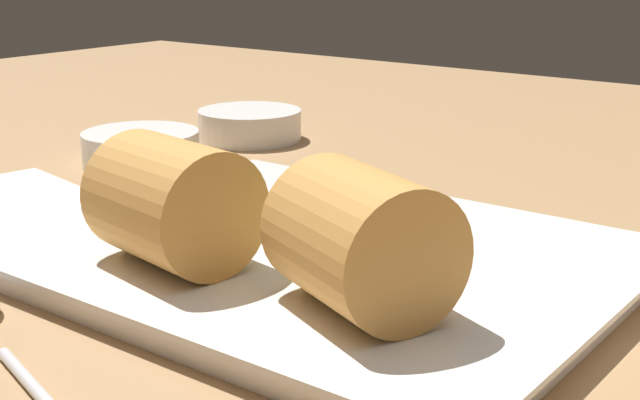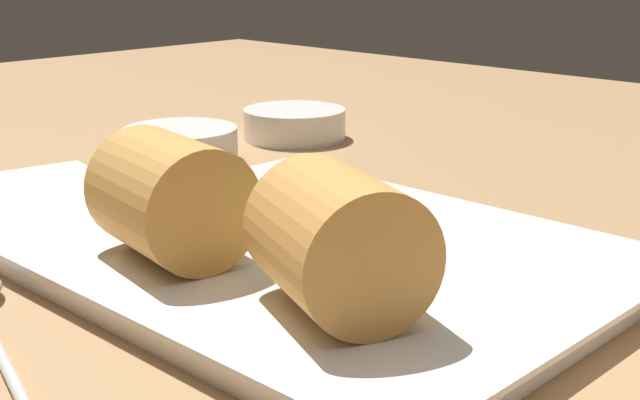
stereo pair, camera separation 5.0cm
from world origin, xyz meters
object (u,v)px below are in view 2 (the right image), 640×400
object	(u,v)px
dipping_bowl_far	(294,122)
dipping_bowl_near	(181,143)
serving_plate	(320,259)
napkin	(30,197)

from	to	relation	value
dipping_bowl_far	dipping_bowl_near	bearing A→B (deg)	-92.66
serving_plate	dipping_bowl_far	world-z (taller)	dipping_bowl_far
serving_plate	dipping_bowl_near	world-z (taller)	dipping_bowl_near
napkin	dipping_bowl_far	bearing A→B (deg)	93.11
dipping_bowl_near	napkin	distance (cm)	13.94
dipping_bowl_far	napkin	distance (cm)	25.55
dipping_bowl_near	napkin	size ratio (longest dim) A/B	0.57
dipping_bowl_far	napkin	xyz separation A→B (cm)	(1.38, -25.49, -1.11)
dipping_bowl_near	napkin	bearing A→B (deg)	-82.02
dipping_bowl_far	napkin	size ratio (longest dim) A/B	0.57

